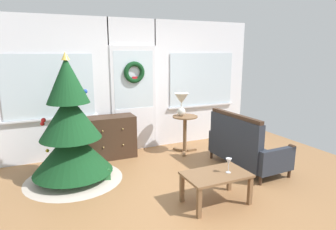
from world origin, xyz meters
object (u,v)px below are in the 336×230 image
christmas_tree (71,135)px  dresser_cabinet (110,137)px  table_lamp (181,101)px  settee_sofa (243,147)px  wine_glass (229,162)px  coffee_table (216,178)px  side_table (185,127)px  gift_box (103,174)px

christmas_tree → dresser_cabinet: size_ratio=2.15×
christmas_tree → table_lamp: (2.08, 0.44, 0.30)m
settee_sofa → wine_glass: size_ratio=7.17×
coffee_table → wine_glass: size_ratio=4.32×
dresser_cabinet → table_lamp: table_lamp is taller
christmas_tree → wine_glass: size_ratio=9.96×
settee_sofa → side_table: size_ratio=1.92×
table_lamp → wine_glass: bearing=-99.5°
side_table → coffee_table: (-0.55, -1.91, -0.17)m
side_table → coffee_table: bearing=-106.0°
side_table → gift_box: size_ratio=3.86×
table_lamp → wine_glass: 2.07m
wine_glass → dresser_cabinet: bearing=113.4°
settee_sofa → wine_glass: bearing=-137.4°
table_lamp → wine_glass: (-0.33, -2.00, -0.46)m
wine_glass → gift_box: wine_glass is taller
christmas_tree → settee_sofa: size_ratio=1.39×
dresser_cabinet → settee_sofa: settee_sofa is taller
dresser_cabinet → settee_sofa: bearing=-37.3°
coffee_table → wine_glass: 0.26m
dresser_cabinet → settee_sofa: 2.39m
dresser_cabinet → christmas_tree: bearing=-136.3°
christmas_tree → wine_glass: (1.75, -1.56, -0.16)m
christmas_tree → coffee_table: christmas_tree is taller
christmas_tree → coffee_table: (1.59, -1.51, -0.36)m
christmas_tree → settee_sofa: 2.78m
settee_sofa → coffee_table: 1.33m
settee_sofa → coffee_table: settee_sofa is taller
dresser_cabinet → wine_glass: (0.99, -2.28, 0.16)m
christmas_tree → settee_sofa: (2.66, -0.72, -0.33)m
side_table → wine_glass: 2.00m
christmas_tree → dresser_cabinet: christmas_tree is taller
christmas_tree → wine_glass: bearing=-41.6°
wine_glass → gift_box: (-1.34, 1.33, -0.46)m
side_table → gift_box: (-1.74, -0.62, -0.42)m
settee_sofa → gift_box: 2.32m
settee_sofa → gift_box: bearing=167.6°
settee_sofa → coffee_table: (-1.07, -0.79, -0.03)m
christmas_tree → gift_box: size_ratio=10.30×
side_table → table_lamp: 0.50m
christmas_tree → side_table: (2.14, 0.40, -0.19)m
coffee_table → settee_sofa: bearing=36.7°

